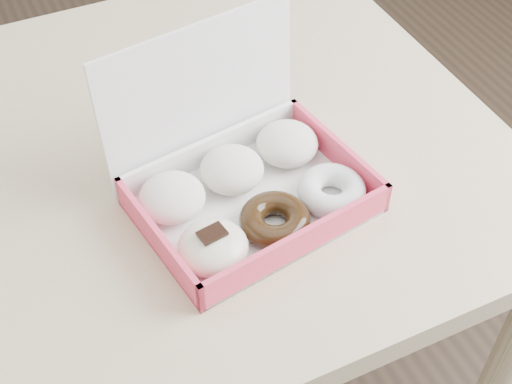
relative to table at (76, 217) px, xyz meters
name	(u,v)px	position (x,y,z in m)	size (l,w,h in m)	color
table	(76,217)	(0.00, 0.00, 0.00)	(1.20, 0.80, 0.75)	tan
donut_box	(243,183)	(0.20, -0.14, 0.11)	(0.31, 0.27, 0.20)	white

